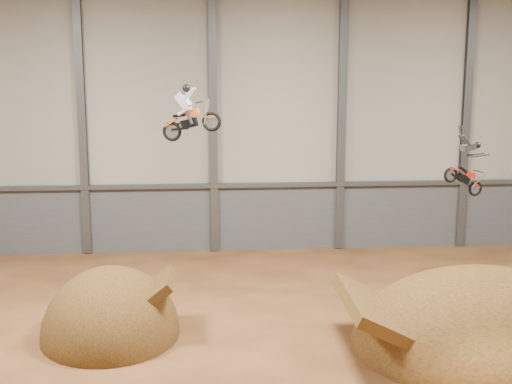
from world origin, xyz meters
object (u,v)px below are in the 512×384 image
takeoff_ramp (111,335)px  fmx_rider_a (194,108)px  landing_ramp (485,347)px  fmx_rider_b (461,161)px

takeoff_ramp → fmx_rider_a: size_ratio=2.55×
takeoff_ramp → fmx_rider_a: fmx_rider_a is taller
landing_ramp → takeoff_ramp: bearing=171.2°
fmx_rider_b → fmx_rider_a: bearing=160.3°
takeoff_ramp → fmx_rider_b: fmx_rider_b is taller
landing_ramp → fmx_rider_b: fmx_rider_b is taller
landing_ramp → fmx_rider_b: size_ratio=3.97×
takeoff_ramp → landing_ramp: size_ratio=0.61×
takeoff_ramp → landing_ramp: landing_ramp is taller
landing_ramp → fmx_rider_a: 13.76m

